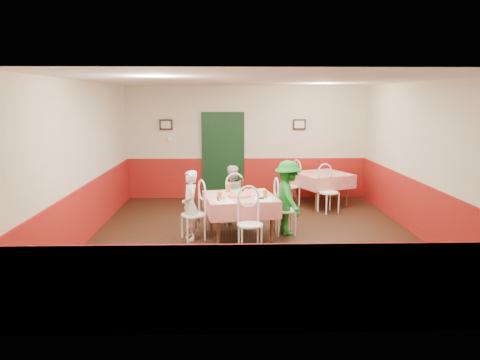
{
  "coord_description": "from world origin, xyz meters",
  "views": [
    {
      "loc": [
        -0.49,
        -8.16,
        2.5
      ],
      "look_at": [
        -0.27,
        0.08,
        1.05
      ],
      "focal_mm": 35.0,
      "sensor_mm": 36.0,
      "label": 1
    }
  ],
  "objects_px": {
    "chair_far": "(232,202)",
    "chair_near": "(250,225)",
    "glass_b": "(265,194)",
    "main_table": "(240,217)",
    "diner_left": "(190,205)",
    "diner_right": "(288,198)",
    "chair_right": "(285,210)",
    "diner_far": "(231,195)",
    "chair_second_a": "(290,186)",
    "chair_left": "(193,215)",
    "glass_a": "(220,196)",
    "pizza": "(240,196)",
    "beer_bottle": "(242,185)",
    "wallet": "(261,198)",
    "second_table": "(322,189)",
    "glass_c": "(229,188)",
    "chair_second_b": "(329,192)"
  },
  "relations": [
    {
      "from": "diner_left",
      "to": "diner_right",
      "type": "xyz_separation_m",
      "value": [
        1.77,
        0.3,
        0.07
      ]
    },
    {
      "from": "pizza",
      "to": "beer_bottle",
      "type": "bearing_deg",
      "value": 82.55
    },
    {
      "from": "wallet",
      "to": "diner_far",
      "type": "distance_m",
      "value": 1.27
    },
    {
      "from": "chair_second_a",
      "to": "glass_b",
      "type": "height_order",
      "value": "chair_second_a"
    },
    {
      "from": "wallet",
      "to": "diner_right",
      "type": "bearing_deg",
      "value": 28.5
    },
    {
      "from": "second_table",
      "to": "diner_right",
      "type": "height_order",
      "value": "diner_right"
    },
    {
      "from": "main_table",
      "to": "chair_near",
      "type": "distance_m",
      "value": 0.85
    },
    {
      "from": "chair_left",
      "to": "main_table",
      "type": "bearing_deg",
      "value": 77.34
    },
    {
      "from": "main_table",
      "to": "glass_c",
      "type": "relative_size",
      "value": 8.53
    },
    {
      "from": "chair_second_b",
      "to": "chair_second_a",
      "type": "bearing_deg",
      "value": 111.88
    },
    {
      "from": "chair_near",
      "to": "wallet",
      "type": "xyz_separation_m",
      "value": [
        0.21,
        0.57,
        0.32
      ]
    },
    {
      "from": "chair_right",
      "to": "wallet",
      "type": "relative_size",
      "value": 8.18
    },
    {
      "from": "chair_near",
      "to": "glass_a",
      "type": "distance_m",
      "value": 0.8
    },
    {
      "from": "chair_left",
      "to": "glass_a",
      "type": "xyz_separation_m",
      "value": [
        0.48,
        -0.2,
        0.38
      ]
    },
    {
      "from": "glass_b",
      "to": "glass_c",
      "type": "bearing_deg",
      "value": 140.54
    },
    {
      "from": "main_table",
      "to": "diner_left",
      "type": "bearing_deg",
      "value": -170.39
    },
    {
      "from": "chair_right",
      "to": "diner_right",
      "type": "distance_m",
      "value": 0.24
    },
    {
      "from": "glass_c",
      "to": "diner_left",
      "type": "xyz_separation_m",
      "value": [
        -0.68,
        -0.5,
        -0.21
      ]
    },
    {
      "from": "chair_left",
      "to": "diner_right",
      "type": "relative_size",
      "value": 0.65
    },
    {
      "from": "chair_near",
      "to": "pizza",
      "type": "bearing_deg",
      "value": 93.06
    },
    {
      "from": "glass_b",
      "to": "main_table",
      "type": "bearing_deg",
      "value": 157.4
    },
    {
      "from": "glass_c",
      "to": "chair_far",
      "type": "bearing_deg",
      "value": 82.54
    },
    {
      "from": "beer_bottle",
      "to": "glass_b",
      "type": "bearing_deg",
      "value": -56.34
    },
    {
      "from": "second_table",
      "to": "diner_far",
      "type": "xyz_separation_m",
      "value": [
        -2.15,
        -1.63,
        0.22
      ]
    },
    {
      "from": "main_table",
      "to": "pizza",
      "type": "distance_m",
      "value": 0.4
    },
    {
      "from": "main_table",
      "to": "diner_right",
      "type": "height_order",
      "value": "diner_right"
    },
    {
      "from": "chair_second_a",
      "to": "pizza",
      "type": "distance_m",
      "value": 2.87
    },
    {
      "from": "second_table",
      "to": "beer_bottle",
      "type": "distance_m",
      "value": 2.92
    },
    {
      "from": "chair_left",
      "to": "glass_c",
      "type": "relative_size",
      "value": 6.29
    },
    {
      "from": "chair_far",
      "to": "diner_left",
      "type": "distance_m",
      "value": 1.25
    },
    {
      "from": "chair_left",
      "to": "pizza",
      "type": "distance_m",
      "value": 0.9
    },
    {
      "from": "pizza",
      "to": "glass_a",
      "type": "distance_m",
      "value": 0.47
    },
    {
      "from": "chair_near",
      "to": "diner_far",
      "type": "height_order",
      "value": "diner_far"
    },
    {
      "from": "chair_left",
      "to": "diner_left",
      "type": "distance_m",
      "value": 0.18
    },
    {
      "from": "glass_a",
      "to": "diner_right",
      "type": "bearing_deg",
      "value": 21.56
    },
    {
      "from": "chair_right",
      "to": "glass_b",
      "type": "xyz_separation_m",
      "value": [
        -0.4,
        -0.32,
        0.38
      ]
    },
    {
      "from": "chair_right",
      "to": "diner_left",
      "type": "xyz_separation_m",
      "value": [
        -1.73,
        -0.29,
        0.17
      ]
    },
    {
      "from": "chair_right",
      "to": "diner_far",
      "type": "relative_size",
      "value": 0.76
    },
    {
      "from": "chair_far",
      "to": "chair_second_b",
      "type": "height_order",
      "value": "same"
    },
    {
      "from": "chair_far",
      "to": "diner_left",
      "type": "bearing_deg",
      "value": 34.17
    },
    {
      "from": "main_table",
      "to": "diner_left",
      "type": "xyz_separation_m",
      "value": [
        -0.89,
        -0.15,
        0.25
      ]
    },
    {
      "from": "chair_left",
      "to": "chair_near",
      "type": "xyz_separation_m",
      "value": [
        0.98,
        -0.7,
        0.0
      ]
    },
    {
      "from": "glass_b",
      "to": "wallet",
      "type": "height_order",
      "value": "glass_b"
    },
    {
      "from": "beer_bottle",
      "to": "main_table",
      "type": "bearing_deg",
      "value": -97.22
    },
    {
      "from": "chair_near",
      "to": "chair_second_b",
      "type": "bearing_deg",
      "value": 47.07
    },
    {
      "from": "diner_left",
      "to": "glass_b",
      "type": "bearing_deg",
      "value": 72.31
    },
    {
      "from": "chair_right",
      "to": "glass_b",
      "type": "height_order",
      "value": "chair_right"
    },
    {
      "from": "glass_c",
      "to": "glass_b",
      "type": "bearing_deg",
      "value": -39.46
    },
    {
      "from": "chair_far",
      "to": "chair_near",
      "type": "height_order",
      "value": "same"
    },
    {
      "from": "glass_a",
      "to": "diner_left",
      "type": "distance_m",
      "value": 0.6
    }
  ]
}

